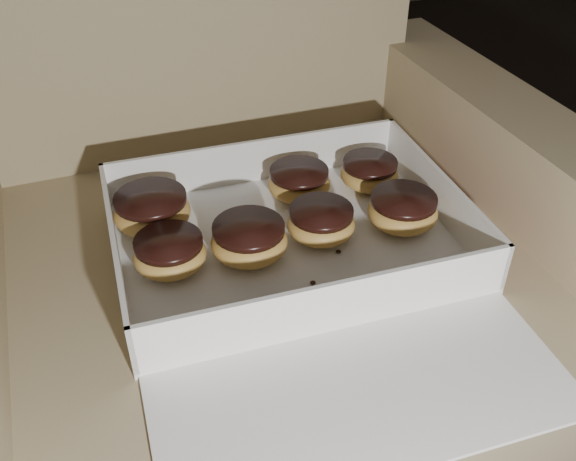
% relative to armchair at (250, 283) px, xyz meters
% --- Properties ---
extents(armchair, '(0.88, 0.74, 0.92)m').
position_rel_armchair_xyz_m(armchair, '(0.00, 0.00, 0.00)').
color(armchair, '#8F7B5B').
rests_on(armchair, floor).
extents(bakery_box, '(0.47, 0.54, 0.07)m').
position_rel_armchair_xyz_m(bakery_box, '(0.03, -0.13, 0.14)').
color(bakery_box, white).
rests_on(bakery_box, armchair).
extents(donut_a, '(0.10, 0.10, 0.05)m').
position_rel_armchair_xyz_m(donut_a, '(-0.13, 0.02, 0.16)').
color(donut_a, gold).
rests_on(donut_a, bakery_box).
extents(donut_b, '(0.10, 0.10, 0.05)m').
position_rel_armchair_xyz_m(donut_b, '(0.19, -0.10, 0.16)').
color(donut_b, gold).
rests_on(donut_b, bakery_box).
extents(donut_c, '(0.09, 0.09, 0.05)m').
position_rel_armchair_xyz_m(donut_c, '(0.08, -0.08, 0.15)').
color(donut_c, gold).
rests_on(donut_c, bakery_box).
extents(donut_d, '(0.09, 0.09, 0.05)m').
position_rel_armchair_xyz_m(donut_d, '(-0.12, -0.08, 0.15)').
color(donut_d, gold).
rests_on(donut_d, bakery_box).
extents(donut_e, '(0.09, 0.09, 0.05)m').
position_rel_armchair_xyz_m(donut_e, '(0.09, 0.02, 0.15)').
color(donut_e, gold).
rests_on(donut_e, bakery_box).
extents(donut_f, '(0.10, 0.10, 0.05)m').
position_rel_armchair_xyz_m(donut_f, '(-0.02, -0.09, 0.16)').
color(donut_f, gold).
rests_on(donut_f, bakery_box).
extents(donut_g, '(0.09, 0.09, 0.04)m').
position_rel_armchair_xyz_m(donut_g, '(0.19, 0.01, 0.15)').
color(donut_g, gold).
rests_on(donut_g, bakery_box).
extents(crumb_a, '(0.01, 0.01, 0.00)m').
position_rel_armchair_xyz_m(crumb_a, '(0.09, -0.12, 0.13)').
color(crumb_a, black).
rests_on(crumb_a, bakery_box).
extents(crumb_b, '(0.01, 0.01, 0.00)m').
position_rel_armchair_xyz_m(crumb_b, '(0.19, -0.11, 0.13)').
color(crumb_b, black).
rests_on(crumb_b, bakery_box).
extents(crumb_c, '(0.01, 0.01, 0.00)m').
position_rel_armchair_xyz_m(crumb_c, '(-0.01, -0.19, 0.13)').
color(crumb_c, black).
rests_on(crumb_c, bakery_box).
extents(crumb_d, '(0.01, 0.01, 0.00)m').
position_rel_armchair_xyz_m(crumb_d, '(0.03, -0.17, 0.13)').
color(crumb_d, black).
rests_on(crumb_d, bakery_box).
extents(crumb_e, '(0.01, 0.01, 0.00)m').
position_rel_armchair_xyz_m(crumb_e, '(0.15, -0.21, 0.13)').
color(crumb_e, black).
rests_on(crumb_e, bakery_box).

